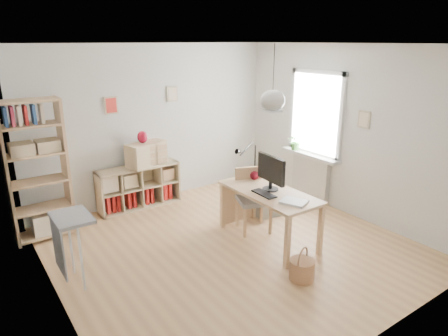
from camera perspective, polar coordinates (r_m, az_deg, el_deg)
ground at (r=5.67m, az=0.93°, el=-11.11°), size 4.50×4.50×0.00m
room_shell at (r=5.24m, az=6.96°, el=9.57°), size 4.50×4.50×4.50m
window_unit at (r=7.01m, az=13.05°, el=7.57°), size 0.07×1.16×1.46m
radiator at (r=7.27m, az=12.23°, el=-1.40°), size 0.10×0.80×0.80m
windowsill at (r=7.11m, az=12.18°, el=1.80°), size 0.22×1.20×0.06m
desk at (r=5.59m, az=6.45°, el=-4.19°), size 0.70×1.50×0.75m
cube_shelf at (r=7.00m, az=-12.30°, el=-3.02°), size 1.40×0.38×0.72m
tall_bookshelf at (r=6.11m, az=-25.31°, el=0.35°), size 0.80×0.38×2.00m
side_table at (r=4.91m, az=-21.51°, el=-8.50°), size 0.40×0.55×0.85m
chair at (r=5.97m, az=4.10°, el=-3.93°), size 0.59×0.59×0.94m
wicker_basket at (r=5.00m, az=11.08°, el=-13.95°), size 0.30×0.30×0.42m
storage_chest at (r=6.67m, az=6.23°, el=-4.87°), size 0.60×0.66×0.56m
monitor at (r=5.52m, az=6.73°, el=-0.43°), size 0.22×0.56×0.49m
keyboard at (r=5.43m, az=5.73°, el=-3.68°), size 0.16×0.39×0.02m
task_lamp at (r=5.90m, az=3.10°, el=1.60°), size 0.48×0.18×0.51m
yarn_ball at (r=5.96m, az=4.37°, el=-1.07°), size 0.13×0.13×0.13m
paper_tray at (r=5.20m, az=9.97°, el=-4.79°), size 0.36×0.39×0.03m
drawer_chest at (r=6.85m, az=-11.02°, el=2.01°), size 0.74×0.51×0.39m
red_vase at (r=6.76m, az=-11.59°, el=4.35°), size 0.17×0.17×0.20m
potted_plant at (r=7.28m, az=10.16°, el=3.79°), size 0.31×0.28×0.30m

